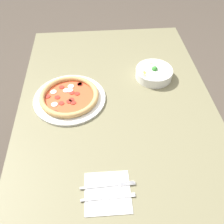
% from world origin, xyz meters
% --- Properties ---
extents(ground_plane, '(8.00, 8.00, 0.00)m').
position_xyz_m(ground_plane, '(0.00, 0.00, 0.00)').
color(ground_plane, '#4C4238').
extents(dining_table, '(1.31, 0.95, 0.77)m').
position_xyz_m(dining_table, '(0.00, 0.00, 0.67)').
color(dining_table, '#706B4C').
rests_on(dining_table, ground_plane).
extents(pizza, '(0.35, 0.35, 0.04)m').
position_xyz_m(pizza, '(0.00, -0.23, 0.79)').
color(pizza, white).
rests_on(pizza, dining_table).
extents(bowl, '(0.20, 0.20, 0.07)m').
position_xyz_m(bowl, '(-0.14, 0.22, 0.80)').
color(bowl, white).
rests_on(bowl, dining_table).
extents(napkin, '(0.17, 0.17, 0.00)m').
position_xyz_m(napkin, '(0.50, -0.07, 0.77)').
color(napkin, white).
rests_on(napkin, dining_table).
extents(fork, '(0.02, 0.20, 0.00)m').
position_xyz_m(fork, '(0.47, -0.08, 0.78)').
color(fork, silver).
rests_on(fork, napkin).
extents(knife, '(0.02, 0.20, 0.01)m').
position_xyz_m(knife, '(0.52, -0.08, 0.78)').
color(knife, silver).
rests_on(knife, napkin).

